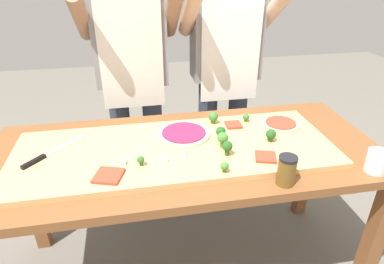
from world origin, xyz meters
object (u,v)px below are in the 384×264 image
cheese_crumble_a (123,162)px  cook_left (132,66)px  broccoli_floret_front_left (213,117)px  broccoli_floret_front_right (225,167)px  broccoli_floret_back_right (246,117)px  broccoli_floret_back_left (227,147)px  sauce_jar (287,170)px  pizza_slice_near_left (234,125)px  cheese_crumble_b (142,128)px  broccoli_floret_center_right (221,132)px  broccoli_floret_front_mid (223,138)px  prep_table (187,167)px  flour_cup (377,163)px  pizza_slice_center (266,157)px  cheese_crumble_d (165,160)px  pizza_whole_beet_magenta (183,133)px  pizza_slice_near_right (108,176)px  cheese_crumble_c (185,153)px  broccoli_floret_center_left (141,160)px  cook_right (225,61)px  chefs_knife (46,156)px  broccoli_floret_back_mid (271,134)px

cheese_crumble_a → cook_left: cook_left is taller
broccoli_floret_front_left → broccoli_floret_front_right: bearing=-97.8°
broccoli_floret_back_right → broccoli_floret_back_left: broccoli_floret_back_left is taller
cheese_crumble_a → sauce_jar: size_ratio=0.17×
pizza_slice_near_left → cheese_crumble_b: (-0.45, 0.04, 0.00)m
broccoli_floret_center_right → broccoli_floret_front_mid: bearing=-98.5°
cook_left → prep_table: bearing=-70.5°
broccoli_floret_back_left → broccoli_floret_front_mid: bearing=90.9°
flour_cup → cheese_crumble_a: bearing=168.8°
pizza_slice_center → cheese_crumble_d: bearing=173.2°
broccoli_floret_front_right → cheese_crumble_a: broccoli_floret_front_right is taller
pizza_slice_center → broccoli_floret_front_right: 0.21m
broccoli_floret_front_left → sauce_jar: sauce_jar is taller
pizza_slice_center → cheese_crumble_b: 0.61m
broccoli_floret_center_right → cook_left: 0.71m
pizza_whole_beet_magenta → cheese_crumble_b: (-0.19, 0.09, 0.00)m
pizza_slice_near_right → cheese_crumble_b: size_ratio=6.60×
flour_cup → cheese_crumble_c: bearing=163.1°
broccoli_floret_front_right → broccoli_floret_center_left: bearing=161.4°
pizza_whole_beet_magenta → cook_right: (0.34, 0.52, 0.18)m
pizza_whole_beet_magenta → cheese_crumble_d: 0.24m
prep_table → cheese_crumble_d: bearing=-131.9°
prep_table → cook_right: bearing=60.6°
pizza_whole_beet_magenta → pizza_slice_near_left: 0.27m
broccoli_floret_back_right → sauce_jar: (-0.01, -0.49, 0.01)m
pizza_slice_near_right → broccoli_floret_back_left: (0.50, 0.07, 0.03)m
pizza_slice_center → broccoli_floret_back_left: 0.17m
chefs_knife → broccoli_floret_front_right: bearing=-19.2°
flour_cup → sauce_jar: bearing=-178.5°
broccoli_floret_center_left → flour_cup: size_ratio=0.46×
broccoli_floret_center_right → broccoli_floret_front_right: broccoli_floret_center_right is taller
broccoli_floret_front_mid → broccoli_floret_front_left: bearing=86.5°
pizza_slice_center → broccoli_floret_back_right: bearing=85.2°
broccoli_floret_front_left → cheese_crumble_c: broccoli_floret_front_left is taller
cook_left → cook_right: size_ratio=1.00×
pizza_slice_center → cheese_crumble_c: bearing=164.2°
cheese_crumble_b → cheese_crumble_d: cheese_crumble_d is taller
broccoli_floret_back_right → broccoli_floret_back_left: bearing=-122.0°
broccoli_floret_front_left → broccoli_floret_back_mid: same height
pizza_slice_near_left → broccoli_floret_center_left: 0.55m
pizza_slice_center → cook_left: (-0.52, 0.78, 0.19)m
pizza_slice_near_left → prep_table: bearing=-152.6°
chefs_knife → broccoli_floret_center_left: broccoli_floret_center_left is taller
cook_left → broccoli_floret_front_left: bearing=-48.0°
prep_table → broccoli_floret_center_left: bearing=-147.4°
cook_right → broccoli_floret_center_right: bearing=-107.0°
pizza_slice_near_right → broccoli_floret_back_left: broccoli_floret_back_left is taller
cheese_crumble_c → sauce_jar: bearing=-34.3°
pizza_whole_beet_magenta → chefs_knife: bearing=-172.2°
sauce_jar → cook_right: cook_right is taller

